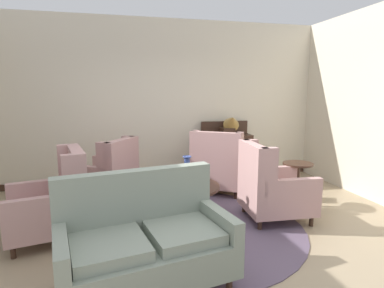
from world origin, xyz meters
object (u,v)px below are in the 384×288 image
(coffee_table, at_px, (184,191))
(armchair_near_window, at_px, (108,176))
(armchair_beside_settee, at_px, (219,167))
(gramophone, at_px, (231,124))
(armchair_far_left, at_px, (271,188))
(porcelain_vase, at_px, (187,173))
(settee, at_px, (145,242))
(side_table, at_px, (297,181))
(sideboard, at_px, (227,154))
(armchair_foreground_right, at_px, (54,202))

(coffee_table, distance_m, armchair_near_window, 1.38)
(armchair_beside_settee, xyz_separation_m, gramophone, (0.42, 0.61, 0.69))
(armchair_far_left, relative_size, armchair_beside_settee, 0.90)
(porcelain_vase, bearing_deg, armchair_near_window, 136.93)
(porcelain_vase, height_order, settee, settee)
(settee, bearing_deg, gramophone, 46.69)
(coffee_table, height_order, side_table, side_table)
(gramophone, bearing_deg, porcelain_vase, -126.07)
(settee, distance_m, armchair_far_left, 2.12)
(side_table, bearing_deg, gramophone, 108.66)
(coffee_table, bearing_deg, armchair_far_left, -11.47)
(sideboard, bearing_deg, side_table, -70.81)
(armchair_foreground_right, bearing_deg, gramophone, 109.63)
(coffee_table, xyz_separation_m, settee, (-0.63, -1.35, -0.00))
(coffee_table, xyz_separation_m, gramophone, (1.28, 1.67, 0.71))
(armchair_far_left, xyz_separation_m, armchair_near_window, (-2.17, 1.18, -0.01))
(side_table, distance_m, sideboard, 1.71)
(porcelain_vase, xyz_separation_m, side_table, (1.76, 0.17, -0.26))
(armchair_far_left, bearing_deg, coffee_table, 81.88)
(armchair_foreground_right, height_order, side_table, armchair_foreground_right)
(armchair_beside_settee, relative_size, sideboard, 1.02)
(armchair_near_window, relative_size, sideboard, 0.96)
(settee, height_order, armchair_near_window, armchair_near_window)
(coffee_table, relative_size, armchair_near_window, 0.87)
(armchair_near_window, bearing_deg, settee, 41.76)
(armchair_beside_settee, distance_m, gramophone, 1.01)
(armchair_foreground_right, xyz_separation_m, armchair_near_window, (0.60, 1.08, -0.00))
(armchair_beside_settee, bearing_deg, armchair_near_window, 36.58)
(porcelain_vase, xyz_separation_m, armchair_foreground_right, (-1.64, -0.11, -0.23))
(side_table, bearing_deg, porcelain_vase, -174.36)
(settee, xyz_separation_m, armchair_beside_settee, (1.49, 2.41, 0.03))
(coffee_table, height_order, armchair_beside_settee, armchair_beside_settee)
(settee, bearing_deg, porcelain_vase, 51.93)
(coffee_table, relative_size, sideboard, 0.84)
(side_table, height_order, sideboard, sideboard)
(porcelain_vase, height_order, sideboard, sideboard)
(coffee_table, distance_m, side_table, 1.80)
(armchair_near_window, bearing_deg, side_table, 106.64)
(armchair_far_left, distance_m, side_table, 0.73)
(armchair_foreground_right, bearing_deg, side_table, 82.23)
(armchair_far_left, height_order, armchair_beside_settee, armchair_beside_settee)
(porcelain_vase, bearing_deg, settee, -117.14)
(settee, xyz_separation_m, armchair_foreground_right, (-0.97, 1.21, 0.02))
(armchair_foreground_right, relative_size, side_table, 1.58)
(side_table, distance_m, gramophone, 1.77)
(armchair_foreground_right, height_order, armchair_beside_settee, armchair_beside_settee)
(armchair_near_window, bearing_deg, armchair_beside_settee, 126.22)
(porcelain_vase, height_order, armchair_far_left, armchair_far_left)
(side_table, bearing_deg, armchair_foreground_right, -175.30)
(armchair_far_left, height_order, armchair_near_window, armchair_far_left)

